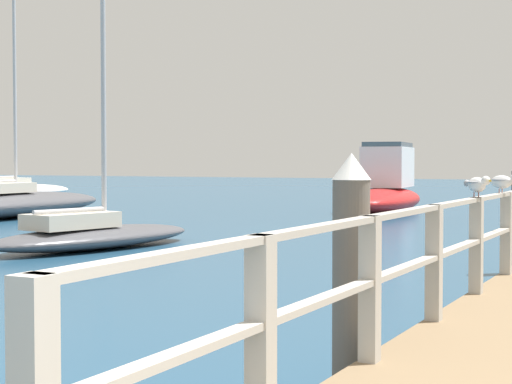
{
  "coord_description": "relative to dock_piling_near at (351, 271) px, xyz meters",
  "views": [
    {
      "loc": [
        0.4,
        -1.18,
        1.72
      ],
      "look_at": [
        -3.91,
        7.22,
        1.38
      ],
      "focal_mm": 58.14,
      "sensor_mm": 36.0,
      "label": 1
    }
  ],
  "objects": [
    {
      "name": "dock_piling_near",
      "position": [
        0.0,
        0.0,
        0.0
      ],
      "size": [
        0.29,
        0.29,
        1.79
      ],
      "color": "#6B6056",
      "rests_on": "ground_plane"
    },
    {
      "name": "boat_0",
      "position": [
        -16.4,
        13.36,
        -0.45
      ],
      "size": [
        3.22,
        8.88,
        9.21
      ],
      "rotation": [
        0.0,
        0.0,
        0.06
      ],
      "color": "#4C4C51",
      "rests_on": "ground_plane"
    },
    {
      "name": "boat_3",
      "position": [
        -24.98,
        22.52,
        -0.48
      ],
      "size": [
        3.71,
        8.61,
        10.74
      ],
      "rotation": [
        0.0,
        0.0,
        0.12
      ],
      "color": "white",
      "rests_on": "ground_plane"
    },
    {
      "name": "boat_4",
      "position": [
        -6.75,
        21.18,
        -0.11
      ],
      "size": [
        3.1,
        7.06,
        2.39
      ],
      "rotation": [
        0.0,
        0.0,
        0.14
      ],
      "color": "red",
      "rests_on": "ground_plane"
    },
    {
      "name": "seagull_background",
      "position": [
        0.39,
        3.77,
        0.6
      ],
      "size": [
        0.44,
        0.27,
        0.21
      ],
      "rotation": [
        0.0,
        0.0,
        4.21
      ],
      "color": "white",
      "rests_on": "pier_railing"
    },
    {
      "name": "boat_5",
      "position": [
        -8.19,
        7.27,
        -0.59
      ],
      "size": [
        2.49,
        5.19,
        6.47
      ],
      "rotation": [
        0.0,
        0.0,
        -0.18
      ],
      "color": "#4C4C51",
      "rests_on": "ground_plane"
    },
    {
      "name": "seagull_foreground",
      "position": [
        0.39,
        2.5,
        0.6
      ],
      "size": [
        0.34,
        0.39,
        0.21
      ],
      "rotation": [
        0.0,
        0.0,
        3.85
      ],
      "color": "white",
      "rests_on": "pier_railing"
    }
  ]
}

